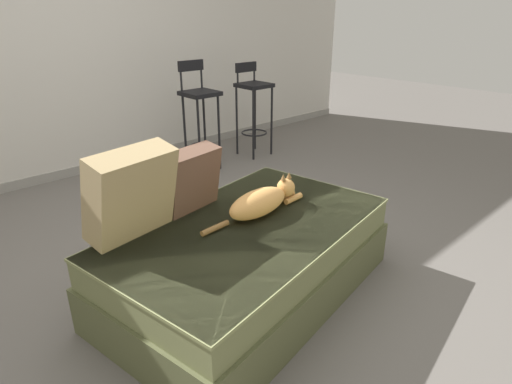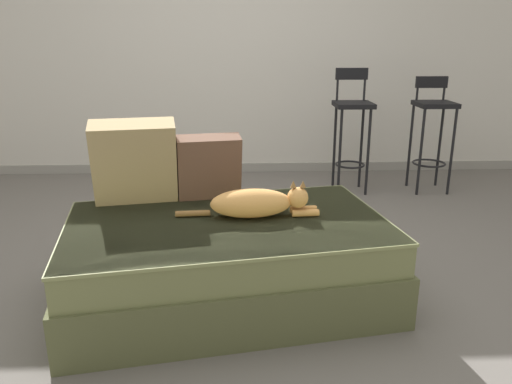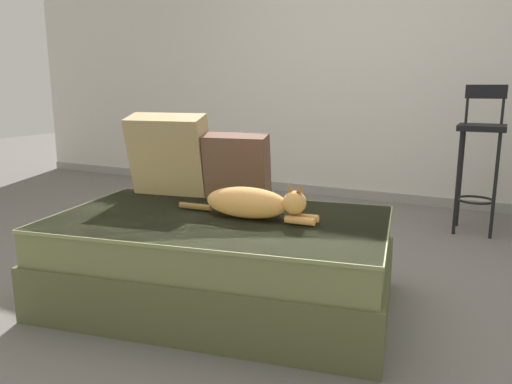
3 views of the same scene
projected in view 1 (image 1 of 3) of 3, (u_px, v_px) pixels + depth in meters
name	position (u px, v px, depth m)	size (l,w,h in m)	color
ground_plane	(208.00, 264.00, 2.78)	(16.00, 16.00, 0.00)	#66605B
wall_back_panel	(49.00, 37.00, 3.79)	(8.00, 0.10, 2.60)	silver
wall_baseboard_trim	(75.00, 171.00, 4.25)	(8.00, 0.02, 0.09)	gray
couch	(248.00, 259.00, 2.42)	(1.78, 1.24, 0.44)	brown
throw_pillow_corner	(131.00, 193.00, 2.13)	(0.49, 0.33, 0.47)	tan
throw_pillow_middle	(191.00, 179.00, 2.45)	(0.38, 0.24, 0.37)	brown
cat	(262.00, 201.00, 2.44)	(0.74, 0.20, 0.19)	tan
bar_stool_near_window	(200.00, 107.00, 4.21)	(0.32, 0.32, 1.07)	black
bar_stool_by_doorway	(253.00, 100.00, 4.66)	(0.32, 0.32, 1.00)	black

